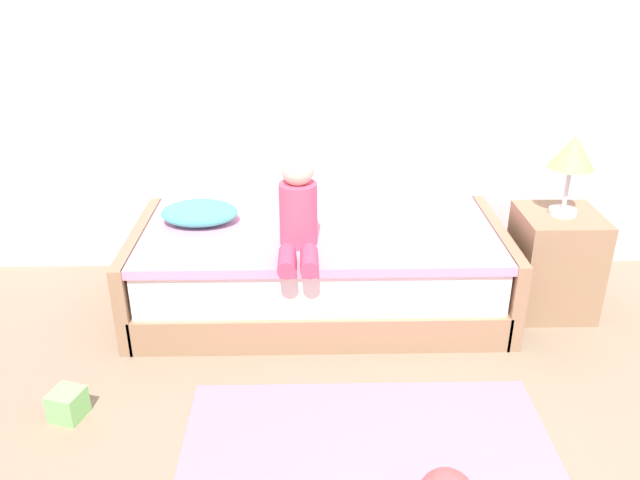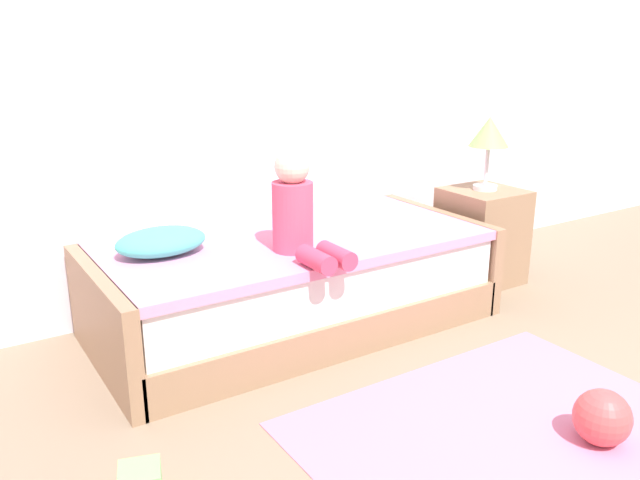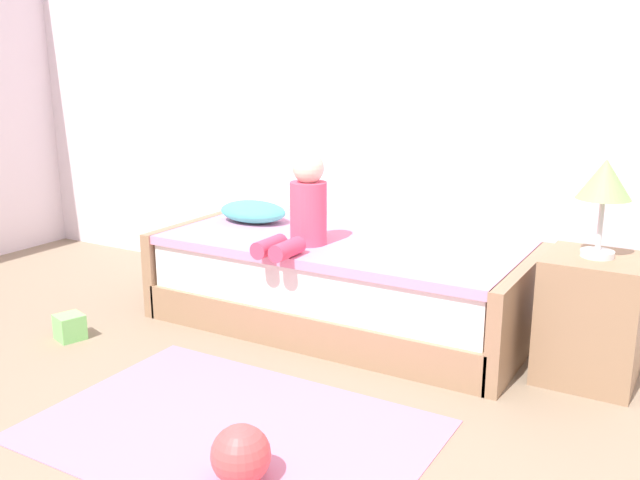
{
  "view_description": "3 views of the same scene",
  "coord_description": "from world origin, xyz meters",
  "px_view_note": "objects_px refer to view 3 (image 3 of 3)",
  "views": [
    {
      "loc": [
        -0.64,
        -1.29,
        1.97
      ],
      "look_at": [
        -0.57,
        1.75,
        0.55
      ],
      "focal_mm": 35.91,
      "sensor_mm": 36.0,
      "label": 1
    },
    {
      "loc": [
        -2.21,
        -0.8,
        1.49
      ],
      "look_at": [
        -0.57,
        1.75,
        0.55
      ],
      "focal_mm": 36.2,
      "sensor_mm": 36.0,
      "label": 2
    },
    {
      "loc": [
        1.23,
        -1.35,
        1.48
      ],
      "look_at": [
        -0.57,
        1.75,
        0.55
      ],
      "focal_mm": 39.33,
      "sensor_mm": 36.0,
      "label": 3
    }
  ],
  "objects_px": {
    "pillow": "(253,212)",
    "toy_ball": "(241,455)",
    "table_lamp": "(604,184)",
    "nightstand": "(591,318)",
    "child_figure": "(304,208)",
    "bed": "(342,282)",
    "toy_block": "(70,327)"
  },
  "relations": [
    {
      "from": "toy_block",
      "to": "table_lamp",
      "type": "bearing_deg",
      "value": 19.88
    },
    {
      "from": "nightstand",
      "to": "table_lamp",
      "type": "relative_size",
      "value": 1.33
    },
    {
      "from": "bed",
      "to": "toy_ball",
      "type": "distance_m",
      "value": 1.63
    },
    {
      "from": "child_figure",
      "to": "toy_ball",
      "type": "height_order",
      "value": "child_figure"
    },
    {
      "from": "nightstand",
      "to": "pillow",
      "type": "xyz_separation_m",
      "value": [
        -2.03,
        0.15,
        0.26
      ]
    },
    {
      "from": "nightstand",
      "to": "toy_block",
      "type": "distance_m",
      "value": 2.68
    },
    {
      "from": "bed",
      "to": "nightstand",
      "type": "xyz_separation_m",
      "value": [
        1.35,
        -0.05,
        0.05
      ]
    },
    {
      "from": "bed",
      "to": "table_lamp",
      "type": "xyz_separation_m",
      "value": [
        1.35,
        -0.05,
        0.69
      ]
    },
    {
      "from": "table_lamp",
      "to": "bed",
      "type": "bearing_deg",
      "value": 178.0
    },
    {
      "from": "bed",
      "to": "toy_block",
      "type": "bearing_deg",
      "value": -140.56
    },
    {
      "from": "table_lamp",
      "to": "child_figure",
      "type": "bearing_deg",
      "value": -172.93
    },
    {
      "from": "child_figure",
      "to": "table_lamp",
      "type": "bearing_deg",
      "value": 7.07
    },
    {
      "from": "table_lamp",
      "to": "pillow",
      "type": "height_order",
      "value": "table_lamp"
    },
    {
      "from": "toy_block",
      "to": "child_figure",
      "type": "bearing_deg",
      "value": 34.73
    },
    {
      "from": "bed",
      "to": "child_figure",
      "type": "bearing_deg",
      "value": -116.32
    },
    {
      "from": "table_lamp",
      "to": "toy_block",
      "type": "xyz_separation_m",
      "value": [
        -2.51,
        -0.91,
        -0.87
      ]
    },
    {
      "from": "toy_ball",
      "to": "toy_block",
      "type": "height_order",
      "value": "toy_ball"
    },
    {
      "from": "table_lamp",
      "to": "nightstand",
      "type": "bearing_deg",
      "value": 180.0
    },
    {
      "from": "bed",
      "to": "toy_ball",
      "type": "xyz_separation_m",
      "value": [
        0.44,
        -1.57,
        -0.14
      ]
    },
    {
      "from": "nightstand",
      "to": "toy_ball",
      "type": "distance_m",
      "value": 1.78
    },
    {
      "from": "toy_ball",
      "to": "toy_block",
      "type": "distance_m",
      "value": 1.71
    },
    {
      "from": "nightstand",
      "to": "toy_ball",
      "type": "height_order",
      "value": "nightstand"
    },
    {
      "from": "pillow",
      "to": "nightstand",
      "type": "bearing_deg",
      "value": -4.14
    },
    {
      "from": "table_lamp",
      "to": "child_figure",
      "type": "relative_size",
      "value": 0.88
    },
    {
      "from": "pillow",
      "to": "toy_block",
      "type": "height_order",
      "value": "pillow"
    },
    {
      "from": "pillow",
      "to": "toy_ball",
      "type": "xyz_separation_m",
      "value": [
        1.12,
        -1.67,
        -0.46
      ]
    },
    {
      "from": "bed",
      "to": "pillow",
      "type": "relative_size",
      "value": 4.8
    },
    {
      "from": "nightstand",
      "to": "toy_block",
      "type": "height_order",
      "value": "nightstand"
    },
    {
      "from": "table_lamp",
      "to": "pillow",
      "type": "bearing_deg",
      "value": 175.86
    },
    {
      "from": "toy_ball",
      "to": "table_lamp",
      "type": "bearing_deg",
      "value": 59.08
    },
    {
      "from": "bed",
      "to": "nightstand",
      "type": "bearing_deg",
      "value": -2.0
    },
    {
      "from": "bed",
      "to": "child_figure",
      "type": "height_order",
      "value": "child_figure"
    }
  ]
}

